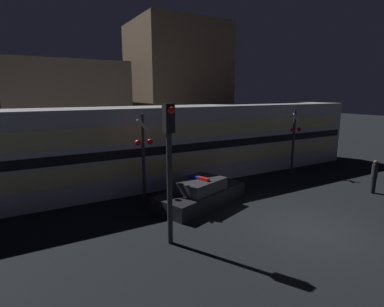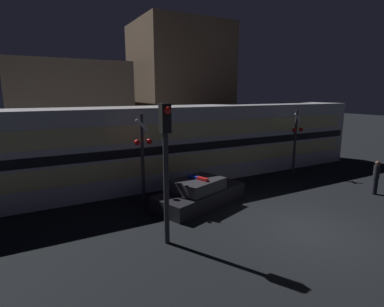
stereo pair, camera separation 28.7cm
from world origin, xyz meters
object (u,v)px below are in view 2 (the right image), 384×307
Objects in this scene: traffic_light_corner at (166,157)px; pedestrian at (376,177)px; police_car at (200,193)px; crossing_signal_near at (296,139)px; train at (185,143)px.

pedestrian is at bearing -2.24° from traffic_light_corner.
traffic_light_corner is (-2.77, -2.62, 2.44)m from police_car.
traffic_light_corner reaches higher than crossing_signal_near.
train reaches higher than pedestrian.
traffic_light_corner reaches higher than police_car.
crossing_signal_near is (-0.57, 4.60, 1.33)m from pedestrian.
pedestrian is (6.83, -6.95, -1.22)m from train.
police_car is at bearing -168.41° from crossing_signal_near.
police_car is 4.52m from traffic_light_corner.
crossing_signal_near is 11.16m from traffic_light_corner.
crossing_signal_near is (6.25, -2.35, 0.11)m from train.
pedestrian is at bearing -39.63° from police_car.
train is at bearing 58.03° from traffic_light_corner.
crossing_signal_near is at bearing 97.11° from pedestrian.
police_car is 7.90m from crossing_signal_near.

